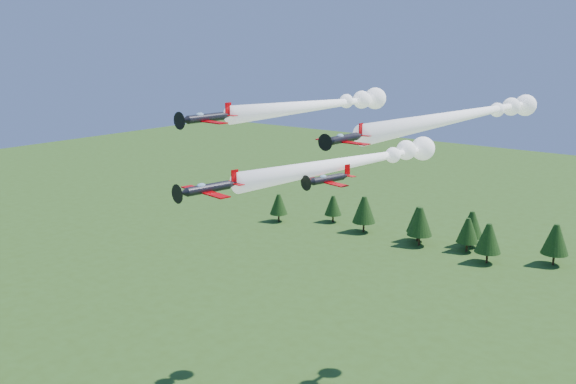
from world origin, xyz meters
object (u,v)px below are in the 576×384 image
Objects in this scene: plane_left at (324,105)px; plane_right at (472,114)px; plane_lead at (360,161)px; plane_slot at (328,179)px.

plane_left is 22.58m from plane_right.
plane_lead is 5.78× the size of plane_slot.
plane_right is (9.12, 16.57, 5.73)m from plane_lead.
plane_left is 0.74× the size of plane_right.
plane_left is 21.22m from plane_slot.
plane_slot is at bearing -107.39° from plane_right.
plane_lead is at bearing -28.53° from plane_left.
plane_left is at bearing 156.66° from plane_lead.
plane_right is 7.40× the size of plane_slot.
plane_left is at bearing 139.12° from plane_slot.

